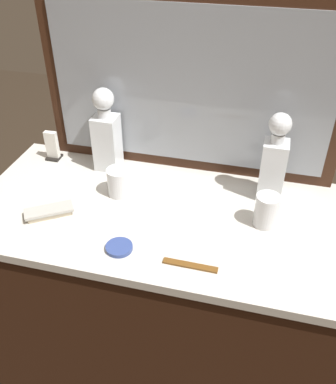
# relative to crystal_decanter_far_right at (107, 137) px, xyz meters

# --- Properties ---
(ground_plane) EXTENTS (6.00, 6.00, 0.00)m
(ground_plane) POSITION_rel_crystal_decanter_far_right_xyz_m (0.27, -0.21, -0.94)
(ground_plane) COLOR #2D2319
(dresser) EXTENTS (1.26, 0.59, 0.82)m
(dresser) POSITION_rel_crystal_decanter_far_right_xyz_m (0.27, -0.21, -0.53)
(dresser) COLOR #381E11
(dresser) RESTS_ON ground_plane
(dresser_mirror) EXTENTS (1.00, 0.03, 0.60)m
(dresser_mirror) POSITION_rel_crystal_decanter_far_right_xyz_m (0.27, 0.07, 0.18)
(dresser_mirror) COLOR #381E11
(dresser_mirror) RESTS_ON dresser
(crystal_decanter_far_right) EXTENTS (0.08, 0.08, 0.30)m
(crystal_decanter_far_right) POSITION_rel_crystal_decanter_far_right_xyz_m (0.00, 0.00, 0.00)
(crystal_decanter_far_right) COLOR white
(crystal_decanter_far_right) RESTS_ON dresser
(crystal_decanter_right) EXTENTS (0.08, 0.08, 0.30)m
(crystal_decanter_right) POSITION_rel_crystal_decanter_far_right_xyz_m (0.57, -0.04, -0.00)
(crystal_decanter_right) COLOR white
(crystal_decanter_right) RESTS_ON dresser
(crystal_tumbler_rear) EXTENTS (0.07, 0.07, 0.10)m
(crystal_tumbler_rear) POSITION_rel_crystal_decanter_far_right_xyz_m (0.57, -0.19, -0.07)
(crystal_tumbler_rear) COLOR white
(crystal_tumbler_rear) RESTS_ON dresser
(crystal_tumbler_far_left) EXTENTS (0.08, 0.08, 0.09)m
(crystal_tumbler_far_left) POSITION_rel_crystal_decanter_far_right_xyz_m (0.09, -0.15, -0.08)
(crystal_tumbler_far_left) COLOR white
(crystal_tumbler_far_left) RESTS_ON dresser
(silver_brush_right) EXTENTS (0.15, 0.13, 0.02)m
(silver_brush_right) POSITION_rel_crystal_decanter_far_right_xyz_m (-0.08, -0.31, -0.11)
(silver_brush_right) COLOR #B7A88C
(silver_brush_right) RESTS_ON dresser
(porcelain_dish) EXTENTS (0.08, 0.08, 0.01)m
(porcelain_dish) POSITION_rel_crystal_decanter_far_right_xyz_m (0.18, -0.40, -0.11)
(porcelain_dish) COLOR #33478C
(porcelain_dish) RESTS_ON dresser
(tortoiseshell_comb) EXTENTS (0.15, 0.02, 0.01)m
(tortoiseshell_comb) POSITION_rel_crystal_decanter_far_right_xyz_m (0.39, -0.42, -0.12)
(tortoiseshell_comb) COLOR brown
(tortoiseshell_comb) RESTS_ON dresser
(napkin_holder) EXTENTS (0.05, 0.05, 0.11)m
(napkin_holder) POSITION_rel_crystal_decanter_far_right_xyz_m (-0.22, 0.00, -0.07)
(napkin_holder) COLOR black
(napkin_holder) RESTS_ON dresser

